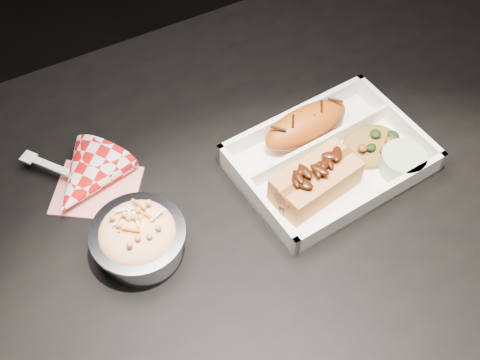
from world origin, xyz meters
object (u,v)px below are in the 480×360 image
(fried_pastry, at_px, (306,125))
(hotdog, at_px, (316,179))
(napkin_fork, at_px, (85,181))
(food_tray, at_px, (329,161))
(dining_table, at_px, (239,257))
(foil_coleslaw_cup, at_px, (138,237))

(fried_pastry, height_order, hotdog, hotdog)
(napkin_fork, bearing_deg, food_tray, 31.63)
(dining_table, distance_m, fried_pastry, 0.21)
(foil_coleslaw_cup, relative_size, napkin_fork, 0.71)
(fried_pastry, xyz_separation_m, hotdog, (-0.04, -0.09, 0.00))
(food_tray, xyz_separation_m, fried_pastry, (-0.00, 0.06, 0.02))
(napkin_fork, bearing_deg, dining_table, 9.99)
(fried_pastry, bearing_deg, foil_coleslaw_cup, -168.32)
(dining_table, relative_size, food_tray, 4.56)
(hotdog, relative_size, napkin_fork, 0.76)
(food_tray, bearing_deg, napkin_fork, 153.80)
(dining_table, distance_m, foil_coleslaw_cup, 0.18)
(dining_table, relative_size, fried_pastry, 9.02)
(dining_table, height_order, food_tray, food_tray)
(food_tray, distance_m, foil_coleslaw_cup, 0.28)
(food_tray, relative_size, napkin_fork, 1.61)
(fried_pastry, bearing_deg, food_tray, -85.50)
(foil_coleslaw_cup, distance_m, napkin_fork, 0.13)
(hotdog, bearing_deg, napkin_fork, 140.24)
(fried_pastry, bearing_deg, napkin_fork, 167.56)
(foil_coleslaw_cup, bearing_deg, hotdog, -6.94)
(food_tray, relative_size, foil_coleslaw_cup, 2.27)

